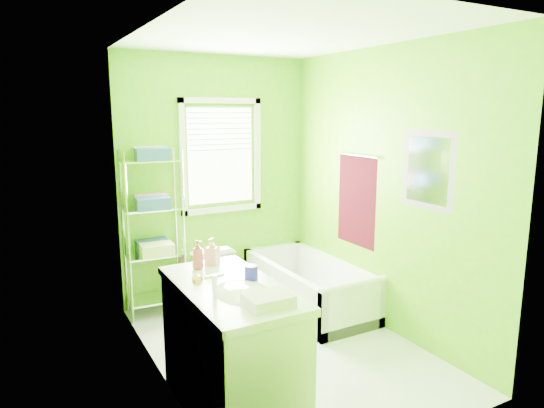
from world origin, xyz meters
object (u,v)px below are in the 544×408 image
vanity (232,346)px  wire_shelf_unit (154,214)px  bathtub (309,292)px  toilet (203,277)px

vanity → wire_shelf_unit: 1.96m
bathtub → vanity: 1.93m
toilet → vanity: size_ratio=0.61×
bathtub → toilet: 1.11m
bathtub → toilet: bearing=157.4°
bathtub → wire_shelf_unit: size_ratio=0.94×
vanity → wire_shelf_unit: (0.02, 1.88, 0.55)m
toilet → wire_shelf_unit: (-0.41, 0.21, 0.66)m
toilet → vanity: (-0.43, -1.67, 0.11)m
wire_shelf_unit → vanity: bearing=-90.6°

